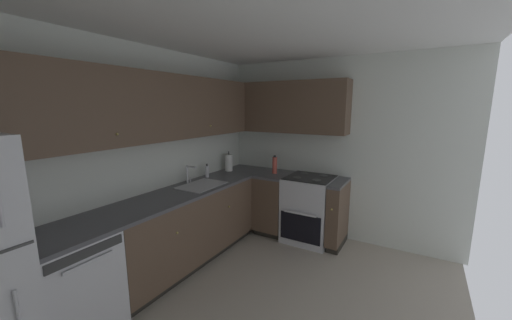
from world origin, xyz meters
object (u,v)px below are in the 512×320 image
at_px(dishwasher, 70,287).
at_px(paper_towel_roll, 229,163).
at_px(oil_bottle, 275,165).
at_px(soap_bottle, 207,171).
at_px(oven_range, 309,208).

xyz_separation_m(dishwasher, paper_towel_roll, (2.40, 0.16, 0.58)).
bearing_deg(oil_bottle, soap_bottle, 134.02).
bearing_deg(dishwasher, paper_towel_roll, 3.83).
height_order(oven_range, soap_bottle, soap_bottle).
xyz_separation_m(oven_range, oil_bottle, (-0.02, 0.53, 0.56)).
bearing_deg(soap_bottle, paper_towel_roll, -2.40).
relative_size(soap_bottle, oil_bottle, 0.71).
relative_size(dishwasher, paper_towel_roll, 2.78).
distance_m(soap_bottle, oil_bottle, 0.96).
relative_size(oven_range, oil_bottle, 3.95).
relative_size(oven_range, paper_towel_roll, 3.38).
distance_m(paper_towel_roll, oil_bottle, 0.70).
bearing_deg(oil_bottle, dishwasher, 168.86).
xyz_separation_m(dishwasher, soap_bottle, (1.92, 0.18, 0.54)).
height_order(dishwasher, oil_bottle, oil_bottle).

